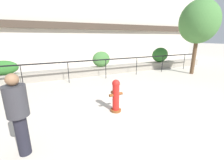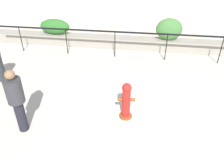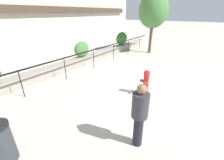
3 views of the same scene
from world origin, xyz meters
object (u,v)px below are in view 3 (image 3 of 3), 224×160
at_px(fire_hydrant, 146,82).
at_px(pedestrian, 140,113).
at_px(hedge_bush_2, 122,38).
at_px(trash_bin, 0,144).
at_px(hedge_bush_1, 82,49).
at_px(street_tree, 153,11).

distance_m(fire_hydrant, pedestrian, 2.74).
distance_m(hedge_bush_2, pedestrian, 10.66).
bearing_deg(trash_bin, hedge_bush_2, 18.38).
bearing_deg(fire_hydrant, hedge_bush_2, 38.74).
height_order(hedge_bush_1, trash_bin, hedge_bush_1).
height_order(fire_hydrant, street_tree, street_tree).
relative_size(street_tree, pedestrian, 2.64).
height_order(hedge_bush_1, hedge_bush_2, hedge_bush_2).
relative_size(fire_hydrant, trash_bin, 1.07).
height_order(hedge_bush_1, street_tree, street_tree).
bearing_deg(trash_bin, street_tree, 6.19).
height_order(pedestrian, trash_bin, pedestrian).
xyz_separation_m(fire_hydrant, trash_bin, (-4.74, 1.38, -0.04)).
relative_size(hedge_bush_2, street_tree, 0.32).
xyz_separation_m(hedge_bush_2, pedestrian, (-8.84, -5.95, -0.06)).
height_order(street_tree, trash_bin, street_tree).
bearing_deg(fire_hydrant, trash_bin, 163.73).
height_order(fire_hydrant, trash_bin, fire_hydrant).
relative_size(fire_hydrant, street_tree, 0.24).
bearing_deg(pedestrian, street_tree, 20.47).
xyz_separation_m(hedge_bush_2, street_tree, (0.68, -2.40, 2.20)).
distance_m(hedge_bush_1, street_tree, 6.46).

